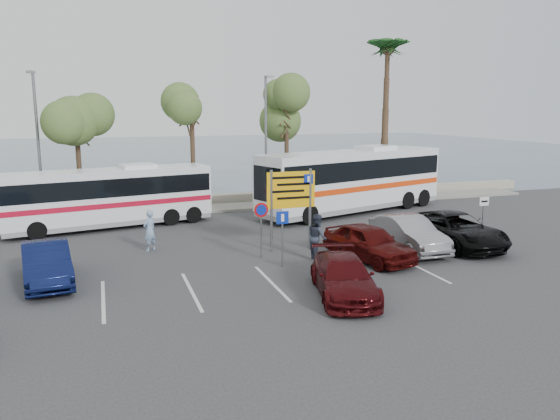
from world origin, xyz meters
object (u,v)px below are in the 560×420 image
object	(u,v)px
street_lamp_right	(266,135)
car_red	(369,242)
coach_bus_left	(109,199)
car_maroon	(344,277)
coach_bus_right	(353,182)
car_silver_b	(408,234)
car_blue	(46,263)
suv_black	(455,230)
pedestrian_far	(317,237)
street_lamp_left	(38,138)
direction_sign	(291,196)
pedestrian_near	(150,231)

from	to	relation	value
street_lamp_right	car_red	world-z (taller)	street_lamp_right
coach_bus_left	car_maroon	bearing A→B (deg)	-62.07
coach_bus_right	car_silver_b	bearing A→B (deg)	-100.08
car_blue	suv_black	xyz separation A→B (m)	(17.17, -0.00, 0.03)
street_lamp_right	car_red	xyz separation A→B (m)	(0.50, -12.91, -3.84)
car_blue	pedestrian_far	size ratio (longest dim) A/B	2.33
street_lamp_left	car_silver_b	xyz separation A→B (m)	(15.90, -12.02, -3.84)
coach_bus_left	car_blue	size ratio (longest dim) A/B	2.42
coach_bus_right	coach_bus_left	bearing A→B (deg)	180.00
direction_sign	car_maroon	distance (m)	6.50
direction_sign	pedestrian_far	size ratio (longest dim) A/B	1.88
direction_sign	coach_bus_left	bearing A→B (deg)	135.78
coach_bus_left	car_red	xyz separation A→B (m)	(10.00, -9.89, -0.77)
car_blue	coach_bus_left	bearing A→B (deg)	67.69
street_lamp_right	pedestrian_far	bearing A→B (deg)	-96.92
street_lamp_right	coach_bus_left	distance (m)	10.43
pedestrian_near	direction_sign	bearing A→B (deg)	123.97
suv_black	pedestrian_far	distance (m)	6.77
street_lamp_right	direction_sign	size ratio (longest dim) A/B	2.23
coach_bus_left	pedestrian_near	distance (m)	5.75
coach_bus_right	car_red	xyz separation A→B (m)	(-4.00, -9.89, -1.08)
car_maroon	suv_black	size ratio (longest dim) A/B	0.81
coach_bus_right	pedestrian_near	size ratio (longest dim) A/B	7.04
car_red	pedestrian_near	size ratio (longest dim) A/B	2.42
coach_bus_right	car_silver_b	xyz separation A→B (m)	(-1.60, -9.00, -1.07)
street_lamp_left	car_red	distance (m)	19.07
street_lamp_left	coach_bus_left	size ratio (longest dim) A/B	0.74
car_red	pedestrian_near	bearing A→B (deg)	137.92
direction_sign	car_red	distance (m)	3.96
car_maroon	pedestrian_near	bearing A→B (deg)	138.53
street_lamp_left	pedestrian_near	xyz separation A→B (m)	(5.05, -8.52, -3.68)
car_blue	pedestrian_far	world-z (taller)	pedestrian_far
car_silver_b	pedestrian_near	bearing A→B (deg)	161.71
car_red	street_lamp_left	bearing A→B (deg)	121.66
street_lamp_right	direction_sign	distance (m)	10.73
direction_sign	coach_bus_left	world-z (taller)	direction_sign
coach_bus_right	car_maroon	distance (m)	15.21
street_lamp_left	car_maroon	distance (m)	20.11
car_silver_b	pedestrian_far	bearing A→B (deg)	-179.42
coach_bus_right	pedestrian_near	xyz separation A→B (m)	(-12.45, -5.50, -0.92)
coach_bus_left	street_lamp_right	bearing A→B (deg)	17.63
suv_black	car_silver_b	size ratio (longest dim) A/B	1.20
street_lamp_left	car_blue	bearing A→B (deg)	-84.64
street_lamp_left	coach_bus_right	size ratio (longest dim) A/B	0.62
street_lamp_right	car_maroon	world-z (taller)	street_lamp_right
suv_black	pedestrian_near	world-z (taller)	pedestrian_near
coach_bus_right	car_maroon	xyz separation A→B (m)	(-6.82, -13.55, -1.18)
street_lamp_left	coach_bus_left	distance (m)	5.55
coach_bus_left	suv_black	xyz separation A→B (m)	(14.80, -9.00, -0.76)
suv_black	coach_bus_left	bearing A→B (deg)	147.28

